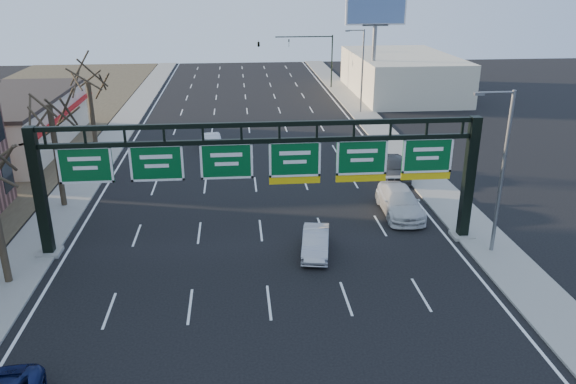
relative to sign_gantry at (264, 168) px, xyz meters
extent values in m
plane|color=black|center=(-0.16, -8.00, -4.63)|extent=(160.00, 160.00, 0.00)
cube|color=gray|center=(-12.96, 12.00, -4.57)|extent=(3.00, 120.00, 0.12)
cube|color=gray|center=(12.64, 12.00, -4.57)|extent=(3.00, 120.00, 0.12)
cube|color=white|center=(-0.16, 12.00, -4.62)|extent=(21.60, 120.00, 0.01)
cube|color=black|center=(-11.86, 0.00, -1.03)|extent=(0.55, 0.55, 7.20)
cube|color=gray|center=(-11.86, 0.00, -4.53)|extent=(1.20, 1.20, 0.20)
cube|color=black|center=(11.54, 0.00, -1.03)|extent=(0.55, 0.55, 7.20)
cube|color=gray|center=(11.54, 0.00, -4.53)|extent=(1.20, 1.20, 0.20)
cube|color=black|center=(-0.16, 0.00, 2.42)|extent=(23.40, 0.25, 0.25)
cube|color=black|center=(-0.16, 0.00, 1.52)|extent=(23.40, 0.25, 0.25)
cube|color=#054D20|center=(-9.33, 0.00, 0.47)|extent=(2.80, 0.10, 2.00)
cube|color=#054D20|center=(-5.66, 0.00, 0.47)|extent=(2.80, 0.10, 2.00)
cube|color=#054D20|center=(-1.99, 0.00, 0.47)|extent=(2.80, 0.10, 2.00)
cube|color=#054D20|center=(1.67, 0.00, 0.47)|extent=(2.80, 0.10, 2.00)
cube|color=yellow|center=(1.67, 0.00, -0.75)|extent=(2.80, 0.10, 0.40)
cube|color=#054D20|center=(5.34, 0.00, 0.47)|extent=(2.80, 0.10, 2.00)
cube|color=yellow|center=(5.34, 0.00, -0.75)|extent=(2.80, 0.10, 0.40)
cube|color=#054D20|center=(9.01, 0.00, 0.47)|extent=(2.80, 0.10, 2.00)
cube|color=yellow|center=(9.01, 0.00, -0.75)|extent=(2.80, 0.10, 0.40)
cube|color=beige|center=(-21.66, 21.00, -2.43)|extent=(10.00, 18.00, 4.40)
cube|color=#A21012|center=(-16.56, 21.00, -1.63)|extent=(1.20, 18.00, 0.40)
cube|color=beige|center=(19.84, 42.00, -2.13)|extent=(12.00, 20.00, 5.00)
cylinder|color=#32271B|center=(-12.96, 7.00, -1.09)|extent=(0.36, 0.36, 6.84)
cylinder|color=#32271B|center=(-12.96, 17.00, -1.28)|extent=(0.36, 0.36, 6.46)
cylinder|color=slate|center=(12.44, -2.00, -0.01)|extent=(0.20, 0.20, 9.00)
cylinder|color=slate|center=(11.54, -2.00, 4.39)|extent=(1.80, 0.12, 0.12)
cube|color=slate|center=(10.64, -2.00, 4.34)|extent=(0.50, 0.22, 0.15)
cylinder|color=slate|center=(12.44, 32.00, -0.01)|extent=(0.20, 0.20, 9.00)
cylinder|color=slate|center=(11.54, 32.00, 4.39)|extent=(1.80, 0.12, 0.12)
cube|color=slate|center=(10.64, 32.00, 4.34)|extent=(0.50, 0.22, 0.15)
cylinder|color=slate|center=(14.84, 37.00, -0.13)|extent=(0.50, 0.50, 9.00)
cube|color=slate|center=(14.84, 37.00, 4.37)|extent=(3.00, 0.30, 0.20)
cube|color=white|center=(14.84, 37.00, 5.87)|extent=(7.00, 0.30, 3.00)
cube|color=#526EA4|center=(14.84, 36.80, 5.87)|extent=(6.60, 0.05, 2.60)
cylinder|color=black|center=(11.64, 47.00, -1.13)|extent=(0.18, 0.18, 7.00)
cylinder|color=black|center=(7.84, 47.00, 2.17)|extent=(7.60, 0.14, 0.14)
imported|color=black|center=(5.84, 47.00, 1.37)|extent=(0.20, 0.20, 1.00)
imported|color=black|center=(1.84, 47.00, 1.37)|extent=(0.54, 0.54, 1.62)
imported|color=#A4A4A8|center=(2.70, -1.25, -3.96)|extent=(2.07, 4.22, 1.33)
imported|color=silver|center=(8.83, 3.74, -3.81)|extent=(2.47, 5.73, 1.64)
imported|color=#3A3C3F|center=(10.34, 10.41, -3.79)|extent=(2.54, 5.13, 1.68)
imported|color=silver|center=(-3.57, 19.22, -3.95)|extent=(2.10, 4.28, 1.35)
camera|label=1|loc=(-1.40, -28.66, 9.69)|focal=35.00mm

